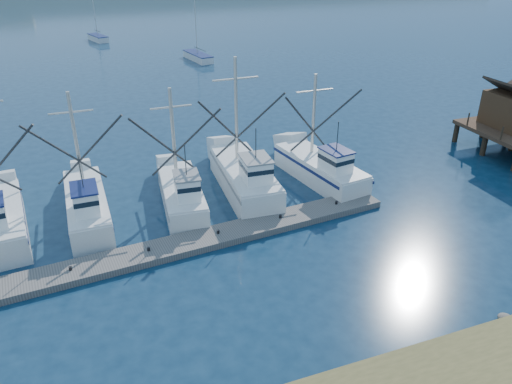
# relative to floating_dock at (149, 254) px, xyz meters

# --- Properties ---
(ground) EXTENTS (500.00, 500.00, 0.00)m
(ground) POSITION_rel_floating_dock_xyz_m (8.50, -6.83, -0.20)
(ground) COLOR #0C2237
(ground) RESTS_ON ground
(floating_dock) EXTENTS (29.49, 4.76, 0.39)m
(floating_dock) POSITION_rel_floating_dock_xyz_m (0.00, 0.00, 0.00)
(floating_dock) COLOR #655F5A
(floating_dock) RESTS_ON ground
(trawler_fleet) EXTENTS (29.02, 8.85, 8.91)m
(trawler_fleet) POSITION_rel_floating_dock_xyz_m (0.60, 5.01, 0.80)
(trawler_fleet) COLOR silver
(trawler_fleet) RESTS_ON ground
(sailboat_near) EXTENTS (2.84, 6.78, 8.10)m
(sailboat_near) POSITION_rel_floating_dock_xyz_m (14.81, 46.49, 0.29)
(sailboat_near) COLOR silver
(sailboat_near) RESTS_ON ground
(sailboat_far) EXTENTS (3.04, 5.57, 8.10)m
(sailboat_far) POSITION_rel_floating_dock_xyz_m (2.92, 66.75, 0.31)
(sailboat_far) COLOR silver
(sailboat_far) RESTS_ON ground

